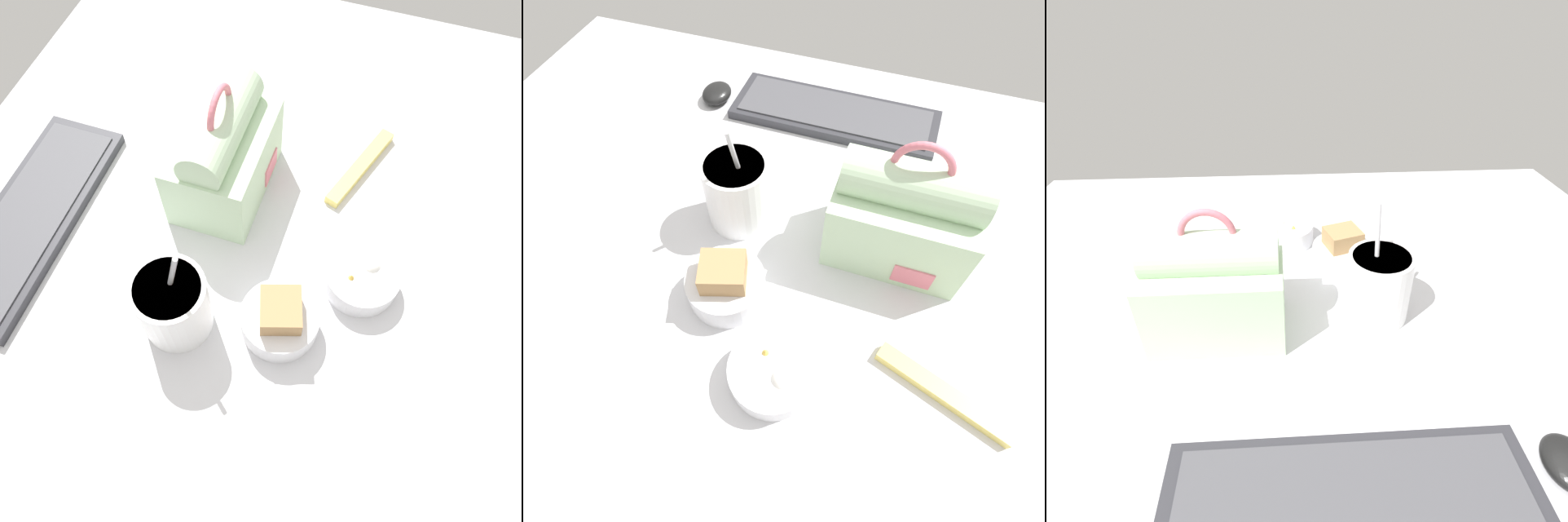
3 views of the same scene
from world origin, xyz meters
The scene contains 8 objects.
desk_surface centered at (0.00, 0.00, 1.00)cm, with size 140.00×110.00×2.00cm.
keyboard centered at (-1.38, 35.65, 3.02)cm, with size 41.12×13.98×2.10cm.
lunch_bag centered at (15.75, 7.54, 10.20)cm, with size 20.55×13.64×21.74cm.
soup_cup centered at (-9.85, 5.77, 8.18)cm, with size 10.39×10.39×19.84cm.
bento_bowl_sandwich centered at (-5.96, -8.80, 5.02)cm, with size 11.49×11.49×8.10cm.
bento_bowl_snacks centered at (4.62, -18.53, 4.16)cm, with size 11.37×11.37×5.04cm.
computer_mouse centered at (-26.57, 33.68, 3.48)cm, with size 5.87×7.41×2.95cm.
chopstick_case centered at (26.33, -13.47, 2.80)cm, with size 18.54×8.32×1.60cm.
Camera 2 is at (11.38, -33.42, 56.51)cm, focal length 28.00 mm.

